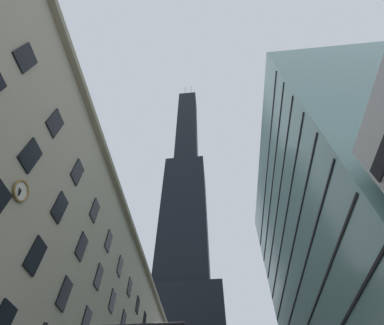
# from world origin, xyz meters

# --- Properties ---
(dark_skyscraper) EXTENTS (25.96, 25.96, 216.25)m
(dark_skyscraper) POSITION_xyz_m (-10.75, 83.02, 64.16)
(dark_skyscraper) COLOR black
(dark_skyscraper) RESTS_ON ground
(glass_office_midrise) EXTENTS (18.61, 40.79, 46.85)m
(glass_office_midrise) POSITION_xyz_m (20.25, 27.87, 23.42)
(glass_office_midrise) COLOR gray
(glass_office_midrise) RESTS_ON ground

